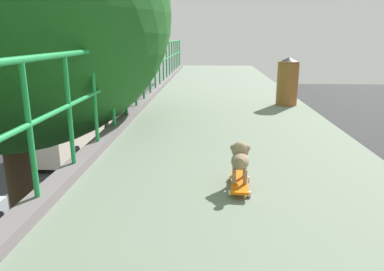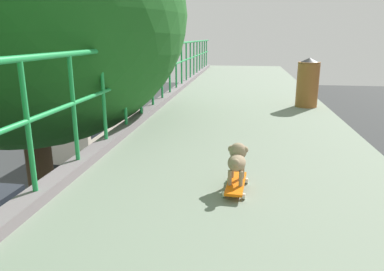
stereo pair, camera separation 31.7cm
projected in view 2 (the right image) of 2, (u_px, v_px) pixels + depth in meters
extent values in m
cylinder|color=green|center=(28.00, 128.00, 2.88)|extent=(0.04, 0.04, 1.08)
cylinder|color=green|center=(74.00, 109.00, 3.64)|extent=(0.04, 0.04, 1.08)
cylinder|color=green|center=(103.00, 96.00, 4.40)|extent=(0.04, 0.04, 1.08)
cylinder|color=green|center=(125.00, 87.00, 5.17)|extent=(0.04, 0.04, 1.08)
cylinder|color=green|center=(140.00, 81.00, 5.93)|extent=(0.04, 0.04, 1.08)
cylinder|color=green|center=(152.00, 76.00, 6.69)|extent=(0.04, 0.04, 1.08)
cylinder|color=green|center=(162.00, 72.00, 7.45)|extent=(0.04, 0.04, 1.08)
cylinder|color=green|center=(170.00, 69.00, 8.22)|extent=(0.04, 0.04, 1.08)
cylinder|color=green|center=(176.00, 66.00, 8.98)|extent=(0.04, 0.04, 1.08)
cylinder|color=green|center=(182.00, 64.00, 9.74)|extent=(0.04, 0.04, 1.08)
cylinder|color=green|center=(186.00, 62.00, 10.51)|extent=(0.04, 0.04, 1.08)
cylinder|color=green|center=(190.00, 60.00, 11.27)|extent=(0.04, 0.04, 1.08)
cylinder|color=green|center=(194.00, 58.00, 12.03)|extent=(0.04, 0.04, 1.08)
cylinder|color=green|center=(197.00, 57.00, 12.79)|extent=(0.04, 0.04, 1.08)
cylinder|color=green|center=(200.00, 56.00, 13.56)|extent=(0.04, 0.04, 1.08)
cylinder|color=green|center=(202.00, 55.00, 14.32)|extent=(0.04, 0.04, 1.08)
cylinder|color=green|center=(204.00, 54.00, 15.08)|extent=(0.04, 0.04, 1.08)
cylinder|color=green|center=(206.00, 53.00, 15.84)|extent=(0.04, 0.04, 1.08)
cube|color=silver|center=(12.00, 270.00, 9.52)|extent=(0.36, 0.16, 0.12)
cylinder|color=black|center=(76.00, 271.00, 11.32)|extent=(0.19, 0.67, 0.67)
cylinder|color=black|center=(24.00, 266.00, 11.56)|extent=(0.19, 0.67, 0.67)
cylinder|color=black|center=(28.00, 211.00, 15.29)|extent=(0.20, 0.62, 0.62)
cube|color=slate|center=(113.00, 192.00, 16.65)|extent=(1.75, 4.21, 0.68)
cube|color=#1E232B|center=(110.00, 182.00, 16.21)|extent=(1.44, 2.03, 0.49)
cylinder|color=black|center=(139.00, 185.00, 17.91)|extent=(0.19, 0.68, 0.68)
cylinder|color=black|center=(107.00, 183.00, 18.14)|extent=(0.19, 0.68, 0.68)
cylinder|color=black|center=(121.00, 211.00, 15.28)|extent=(0.19, 0.68, 0.68)
cylinder|color=black|center=(83.00, 208.00, 15.50)|extent=(0.19, 0.68, 0.68)
cube|color=beige|center=(102.00, 122.00, 25.52)|extent=(2.57, 10.64, 2.72)
cube|color=black|center=(102.00, 115.00, 25.39)|extent=(2.59, 9.79, 0.70)
cylinder|color=black|center=(135.00, 126.00, 29.21)|extent=(0.28, 0.96, 0.96)
cylinder|color=black|center=(106.00, 125.00, 29.55)|extent=(0.28, 0.96, 0.96)
cylinder|color=black|center=(105.00, 151.00, 22.86)|extent=(0.28, 0.96, 0.96)
cylinder|color=black|center=(68.00, 149.00, 23.20)|extent=(0.28, 0.96, 0.96)
cylinder|color=#483322|center=(51.00, 262.00, 7.14)|extent=(0.46, 0.46, 6.28)
ellipsoid|color=#1E591F|center=(22.00, 15.00, 5.91)|extent=(5.42, 5.42, 4.30)
cube|color=#F46308|center=(236.00, 183.00, 3.26)|extent=(0.19, 0.55, 0.02)
cylinder|color=white|center=(247.00, 181.00, 3.42)|extent=(0.03, 0.05, 0.05)
cylinder|color=white|center=(229.00, 179.00, 3.46)|extent=(0.03, 0.05, 0.05)
cylinder|color=white|center=(244.00, 196.00, 3.09)|extent=(0.03, 0.05, 0.05)
cylinder|color=white|center=(224.00, 194.00, 3.13)|extent=(0.03, 0.05, 0.05)
cylinder|color=#957E61|center=(243.00, 171.00, 3.34)|extent=(0.04, 0.04, 0.13)
cylinder|color=#957E61|center=(232.00, 170.00, 3.36)|extent=(0.04, 0.04, 0.13)
cylinder|color=#957E61|center=(241.00, 179.00, 3.16)|extent=(0.04, 0.04, 0.13)
cylinder|color=#957E61|center=(230.00, 178.00, 3.18)|extent=(0.04, 0.04, 0.13)
ellipsoid|color=#957E61|center=(237.00, 163.00, 3.23)|extent=(0.18, 0.26, 0.15)
sphere|color=#957E61|center=(238.00, 151.00, 3.31)|extent=(0.16, 0.16, 0.16)
ellipsoid|color=#A08656|center=(239.00, 150.00, 3.38)|extent=(0.06, 0.08, 0.05)
sphere|color=#957E61|center=(245.00, 150.00, 3.29)|extent=(0.07, 0.07, 0.07)
sphere|color=#957E61|center=(232.00, 149.00, 3.32)|extent=(0.07, 0.07, 0.07)
sphere|color=#957E61|center=(235.00, 163.00, 3.09)|extent=(0.07, 0.07, 0.07)
cylinder|color=brown|center=(307.00, 85.00, 7.08)|extent=(0.42, 0.42, 0.87)
cone|color=black|center=(310.00, 60.00, 6.95)|extent=(0.43, 0.43, 0.10)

